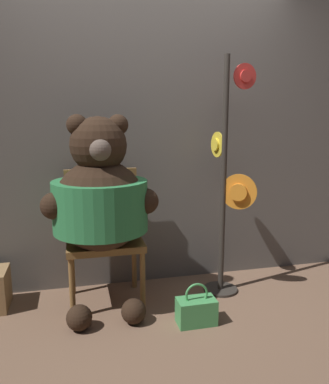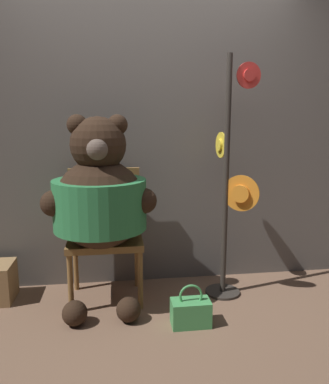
{
  "view_description": "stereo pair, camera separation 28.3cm",
  "coord_description": "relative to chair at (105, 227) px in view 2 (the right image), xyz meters",
  "views": [
    {
      "loc": [
        -0.55,
        -2.53,
        1.39
      ],
      "look_at": [
        0.11,
        0.18,
        0.86
      ],
      "focal_mm": 35.0,
      "sensor_mm": 36.0,
      "label": 1
    },
    {
      "loc": [
        -0.27,
        -2.58,
        1.39
      ],
      "look_at": [
        0.11,
        0.18,
        0.86
      ],
      "focal_mm": 35.0,
      "sensor_mm": 36.0,
      "label": 2
    }
  ],
  "objects": [
    {
      "name": "teddy_bear",
      "position": [
        -0.03,
        -0.16,
        0.27
      ],
      "size": [
        0.83,
        0.73,
        1.44
      ],
      "color": "black",
      "rests_on": "ground_plane"
    },
    {
      "name": "handbag_on_ground",
      "position": [
        0.58,
        -0.57,
        -0.46
      ],
      "size": [
        0.27,
        0.15,
        0.3
      ],
      "color": "#479E56",
      "rests_on": "ground_plane"
    },
    {
      "name": "wall_back",
      "position": [
        0.35,
        0.28,
        0.8
      ],
      "size": [
        8.0,
        0.1,
        2.72
      ],
      "color": "#66605B",
      "rests_on": "ground_plane"
    },
    {
      "name": "ground_plane",
      "position": [
        0.35,
        -0.31,
        -0.56
      ],
      "size": [
        14.0,
        14.0,
        0.0
      ],
      "primitive_type": "plane",
      "color": "brown"
    },
    {
      "name": "hat_display_rack",
      "position": [
        0.98,
        -0.12,
        0.3
      ],
      "size": [
        0.39,
        0.38,
        1.88
      ],
      "color": "#332D28",
      "rests_on": "ground_plane"
    },
    {
      "name": "chair",
      "position": [
        0.0,
        0.0,
        0.0
      ],
      "size": [
        0.57,
        0.46,
        1.02
      ],
      "color": "olive",
      "rests_on": "ground_plane"
    }
  ]
}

